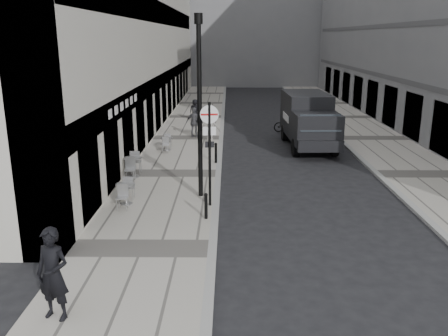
{
  "coord_description": "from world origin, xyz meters",
  "views": [
    {
      "loc": [
        0.46,
        -9.59,
        5.88
      ],
      "look_at": [
        0.29,
        6.59,
        1.4
      ],
      "focal_mm": 38.0,
      "sensor_mm": 36.0,
      "label": 1
    }
  ],
  "objects_px": {
    "panel_van": "(308,118)",
    "cyclist": "(288,119)",
    "walking_man": "(53,274)",
    "sign_post": "(210,140)",
    "lamppost": "(199,99)"
  },
  "relations": [
    {
      "from": "sign_post",
      "to": "cyclist",
      "type": "relative_size",
      "value": 1.79
    },
    {
      "from": "panel_van",
      "to": "cyclist",
      "type": "height_order",
      "value": "panel_van"
    },
    {
      "from": "walking_man",
      "to": "sign_post",
      "type": "relative_size",
      "value": 0.55
    },
    {
      "from": "walking_man",
      "to": "cyclist",
      "type": "height_order",
      "value": "walking_man"
    },
    {
      "from": "walking_man",
      "to": "lamppost",
      "type": "xyz_separation_m",
      "value": [
        2.6,
        8.07,
        2.63
      ]
    },
    {
      "from": "panel_van",
      "to": "sign_post",
      "type": "bearing_deg",
      "value": -118.64
    },
    {
      "from": "sign_post",
      "to": "panel_van",
      "type": "relative_size",
      "value": 0.59
    },
    {
      "from": "panel_van",
      "to": "cyclist",
      "type": "bearing_deg",
      "value": 95.18
    },
    {
      "from": "walking_man",
      "to": "cyclist",
      "type": "distance_m",
      "value": 22.48
    },
    {
      "from": "walking_man",
      "to": "cyclist",
      "type": "xyz_separation_m",
      "value": [
        7.45,
        21.2,
        -0.34
      ]
    },
    {
      "from": "walking_man",
      "to": "panel_van",
      "type": "distance_m",
      "value": 18.64
    },
    {
      "from": "walking_man",
      "to": "sign_post",
      "type": "xyz_separation_m",
      "value": [
        2.99,
        7.0,
        1.33
      ]
    },
    {
      "from": "sign_post",
      "to": "lamppost",
      "type": "relative_size",
      "value": 0.56
    },
    {
      "from": "sign_post",
      "to": "lamppost",
      "type": "height_order",
      "value": "lamppost"
    },
    {
      "from": "walking_man",
      "to": "cyclist",
      "type": "bearing_deg",
      "value": 86.88
    }
  ]
}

